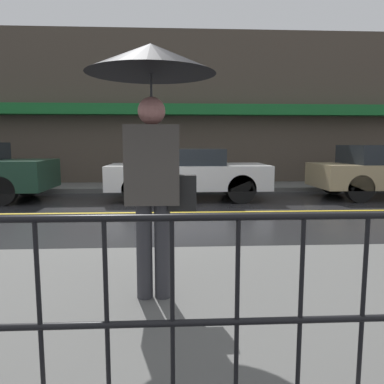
{
  "coord_description": "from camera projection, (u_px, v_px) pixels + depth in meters",
  "views": [
    {
      "loc": [
        0.33,
        -7.94,
        1.47
      ],
      "look_at": [
        0.6,
        -2.84,
        0.81
      ],
      "focal_mm": 35.0,
      "sensor_mm": 36.0,
      "label": 1
    }
  ],
  "objects": [
    {
      "name": "building_storefront",
      "position": [
        162.0,
        109.0,
        12.83
      ],
      "size": [
        28.0,
        0.85,
        5.28
      ],
      "color": "#4C4238",
      "rests_on": "ground_plane"
    },
    {
      "name": "sidewalk_near",
      "position": [
        135.0,
        306.0,
        3.25
      ],
      "size": [
        28.0,
        3.2,
        0.14
      ],
      "color": "#60605E",
      "rests_on": "ground_plane"
    },
    {
      "name": "pedestrian",
      "position": [
        152.0,
        101.0,
        3.05
      ],
      "size": [
        1.06,
        1.06,
        2.13
      ],
      "color": "#333338",
      "rests_on": "sidewalk_near"
    },
    {
      "name": "lane_marking",
      "position": [
        157.0,
        212.0,
        8.04
      ],
      "size": [
        25.2,
        0.12,
        0.01
      ],
      "color": "gold",
      "rests_on": "ground_plane"
    },
    {
      "name": "railing_foreground",
      "position": [
        106.0,
        290.0,
        1.83
      ],
      "size": [
        12.0,
        0.04,
        0.99
      ],
      "color": "black",
      "rests_on": "sidewalk_near"
    },
    {
      "name": "ground_plane",
      "position": [
        157.0,
        213.0,
        8.04
      ],
      "size": [
        80.0,
        80.0,
        0.0
      ],
      "primitive_type": "plane",
      "color": "#262628"
    },
    {
      "name": "sidewalk_far",
      "position": [
        162.0,
        187.0,
        12.13
      ],
      "size": [
        28.0,
        1.84,
        0.14
      ],
      "color": "#60605E",
      "rests_on": "ground_plane"
    },
    {
      "name": "car_white",
      "position": [
        187.0,
        172.0,
        9.89
      ],
      "size": [
        4.15,
        1.79,
        1.34
      ],
      "color": "silver",
      "rests_on": "ground_plane"
    }
  ]
}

